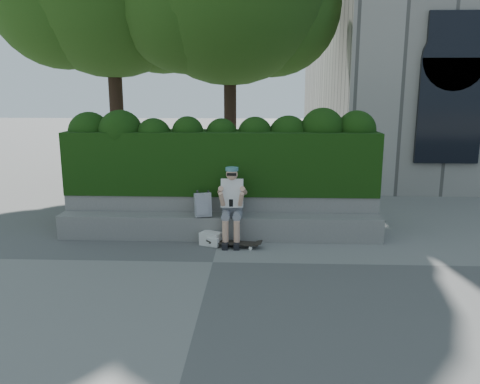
{
  "coord_description": "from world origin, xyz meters",
  "views": [
    {
      "loc": [
        0.74,
        -7.12,
        2.72
      ],
      "look_at": [
        0.4,
        1.0,
        0.95
      ],
      "focal_mm": 35.0,
      "sensor_mm": 36.0,
      "label": 1
    }
  ],
  "objects_px": {
    "skateboard": "(234,243)",
    "backpack_ground": "(211,238)",
    "person": "(232,202)",
    "backpack_plaid": "(203,205)"
  },
  "relations": [
    {
      "from": "person",
      "to": "skateboard",
      "type": "distance_m",
      "value": 0.75
    },
    {
      "from": "skateboard",
      "to": "backpack_ground",
      "type": "distance_m",
      "value": 0.44
    },
    {
      "from": "backpack_plaid",
      "to": "person",
      "type": "bearing_deg",
      "value": -24.3
    },
    {
      "from": "person",
      "to": "backpack_ground",
      "type": "xyz_separation_m",
      "value": [
        -0.37,
        -0.19,
        -0.64
      ]
    },
    {
      "from": "skateboard",
      "to": "backpack_plaid",
      "type": "height_order",
      "value": "backpack_plaid"
    },
    {
      "from": "backpack_plaid",
      "to": "backpack_ground",
      "type": "xyz_separation_m",
      "value": [
        0.17,
        -0.27,
        -0.56
      ]
    },
    {
      "from": "person",
      "to": "backpack_ground",
      "type": "distance_m",
      "value": 0.76
    },
    {
      "from": "person",
      "to": "backpack_ground",
      "type": "bearing_deg",
      "value": -152.75
    },
    {
      "from": "skateboard",
      "to": "backpack_ground",
      "type": "xyz_separation_m",
      "value": [
        -0.43,
        0.12,
        0.04
      ]
    },
    {
      "from": "skateboard",
      "to": "backpack_plaid",
      "type": "xyz_separation_m",
      "value": [
        -0.6,
        0.39,
        0.59
      ]
    }
  ]
}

